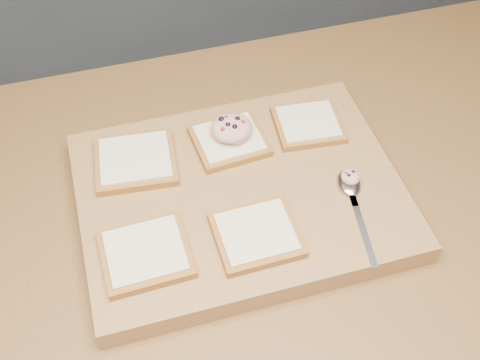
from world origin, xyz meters
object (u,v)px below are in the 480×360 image
object	(u,v)px
bread_far_center	(229,140)
tuna_salad_dollop	(231,128)
spoon	(351,189)
cutting_board	(240,196)

from	to	relation	value
bread_far_center	tuna_salad_dollop	bearing A→B (deg)	37.12
tuna_salad_dollop	spoon	distance (m)	0.22
tuna_salad_dollop	bread_far_center	bearing A→B (deg)	-142.88
cutting_board	tuna_salad_dollop	bearing A→B (deg)	81.86
cutting_board	tuna_salad_dollop	distance (m)	0.11
bread_far_center	spoon	xyz separation A→B (m)	(0.15, -0.15, -0.00)
bread_far_center	spoon	size ratio (longest dim) A/B	0.68
tuna_salad_dollop	spoon	size ratio (longest dim) A/B	0.38
bread_far_center	tuna_salad_dollop	xyz separation A→B (m)	(0.00, 0.00, 0.02)
cutting_board	bread_far_center	xyz separation A→B (m)	(0.01, 0.10, 0.03)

